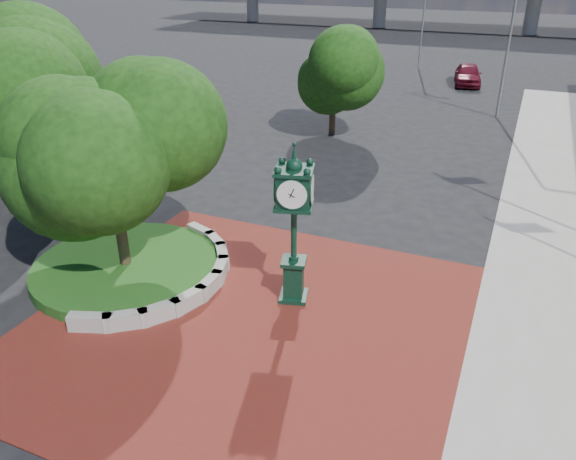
# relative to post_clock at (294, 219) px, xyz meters

# --- Properties ---
(ground) EXTENTS (200.00, 200.00, 0.00)m
(ground) POSITION_rel_post_clock_xyz_m (-0.74, -0.76, -2.73)
(ground) COLOR black
(ground) RESTS_ON ground
(plaza) EXTENTS (12.00, 12.00, 0.04)m
(plaza) POSITION_rel_post_clock_xyz_m (-0.74, -1.76, -2.71)
(plaza) COLOR maroon
(plaza) RESTS_ON ground
(planter_wall) EXTENTS (2.96, 6.77, 0.54)m
(planter_wall) POSITION_rel_post_clock_xyz_m (-3.44, -0.76, -2.46)
(planter_wall) COLOR #9E9B93
(planter_wall) RESTS_ON ground
(grass_bed) EXTENTS (6.10, 6.10, 0.40)m
(grass_bed) POSITION_rel_post_clock_xyz_m (-5.74, -0.76, -2.53)
(grass_bed) COLOR #164F1A
(grass_bed) RESTS_ON ground
(tree_planter) EXTENTS (5.20, 5.20, 6.33)m
(tree_planter) POSITION_rel_post_clock_xyz_m (-5.74, -0.76, 1.00)
(tree_planter) COLOR #38281C
(tree_planter) RESTS_ON ground
(tree_northwest) EXTENTS (5.60, 5.60, 6.93)m
(tree_northwest) POSITION_rel_post_clock_xyz_m (-13.74, 4.24, 1.40)
(tree_northwest) COLOR #38281C
(tree_northwest) RESTS_ON ground
(tree_street) EXTENTS (4.40, 4.40, 5.45)m
(tree_street) POSITION_rel_post_clock_xyz_m (-4.74, 17.24, 0.51)
(tree_street) COLOR #38281C
(tree_street) RESTS_ON ground
(post_clock) EXTENTS (1.23, 1.23, 4.97)m
(post_clock) POSITION_rel_post_clock_xyz_m (0.00, 0.00, 0.00)
(post_clock) COLOR black
(post_clock) RESTS_ON ground
(parked_car) EXTENTS (2.71, 5.14, 1.67)m
(parked_car) POSITION_rel_post_clock_xyz_m (0.84, 34.35, -1.89)
(parked_car) COLOR #5D0D1E
(parked_car) RESTS_ON ground
(street_lamp_near) EXTENTS (2.16, 0.34, 9.63)m
(street_lamp_near) POSITION_rel_post_clock_xyz_m (4.17, 24.83, 2.92)
(street_lamp_near) COLOR slate
(street_lamp_near) RESTS_ON ground
(street_lamp_far) EXTENTS (1.92, 0.55, 8.60)m
(street_lamp_far) POSITION_rel_post_clock_xyz_m (-4.01, 40.00, 2.31)
(street_lamp_far) COLOR slate
(street_lamp_far) RESTS_ON ground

